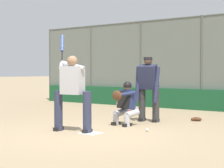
{
  "coord_description": "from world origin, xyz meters",
  "views": [
    {
      "loc": [
        -5.13,
        6.32,
        1.34
      ],
      "look_at": [
        0.14,
        -1.0,
        1.05
      ],
      "focal_mm": 60.0,
      "sensor_mm": 36.0,
      "label": 1
    }
  ],
  "objects": [
    {
      "name": "spare_bat_third_base_side",
      "position": [
        1.75,
        -4.14,
        0.03
      ],
      "size": [
        0.7,
        0.47,
        0.07
      ],
      "rotation": [
        0.0,
        0.0,
        0.57
      ],
      "color": "black",
      "rests_on": "ground_plane"
    },
    {
      "name": "batter_at_plate",
      "position": [
        0.47,
        0.06,
        0.93
      ],
      "size": [
        1.11,
        0.56,
        2.23
      ],
      "rotation": [
        0.0,
        0.0,
        0.16
      ],
      "color": "#2D334C",
      "rests_on": "ground_plane"
    },
    {
      "name": "home_plate_marker",
      "position": [
        0.0,
        0.0,
        0.01
      ],
      "size": [
        0.43,
        0.43,
        0.01
      ],
      "primitive_type": "cube",
      "color": "white",
      "rests_on": "ground_plane"
    },
    {
      "name": "ground_plane",
      "position": [
        0.0,
        0.0,
        0.0
      ],
      "size": [
        160.0,
        160.0,
        0.0
      ],
      "primitive_type": "plane",
      "color": "tan"
    },
    {
      "name": "umpire_home",
      "position": [
        -0.06,
        -2.39,
        0.94
      ],
      "size": [
        0.71,
        0.47,
        1.75
      ],
      "rotation": [
        0.0,
        0.0,
        0.1
      ],
      "color": "#333333",
      "rests_on": "ground_plane"
    },
    {
      "name": "catcher_behind_plate",
      "position": [
        0.07,
        -1.49,
        0.57
      ],
      "size": [
        0.6,
        0.74,
        1.1
      ],
      "rotation": [
        0.0,
        0.0,
        -0.15
      ],
      "color": "#B7B7BC",
      "rests_on": "ground_plane"
    },
    {
      "name": "backstop_fence",
      "position": [
        -0.0,
        -6.21,
        1.75
      ],
      "size": [
        15.03,
        0.08,
        3.34
      ],
      "color": "#515651",
      "rests_on": "ground_plane"
    },
    {
      "name": "fielding_glove_on_dirt",
      "position": [
        -1.05,
        -3.3,
        0.05
      ],
      "size": [
        0.29,
        0.22,
        0.1
      ],
      "color": "#56331E",
      "rests_on": "ground_plane"
    },
    {
      "name": "padding_wall",
      "position": [
        0.0,
        -6.11,
        0.37
      ],
      "size": [
        14.65,
        0.18,
        0.73
      ],
      "primitive_type": "cube",
      "color": "#19512D",
      "rests_on": "ground_plane"
    },
    {
      "name": "bleachers_beyond",
      "position": [
        1.7,
        -8.36,
        0.38
      ],
      "size": [
        10.46,
        1.95,
        1.16
      ],
      "color": "slate",
      "rests_on": "ground_plane"
    },
    {
      "name": "baseball_loose",
      "position": [
        -0.88,
        -0.94,
        0.04
      ],
      "size": [
        0.07,
        0.07,
        0.07
      ],
      "primitive_type": "sphere",
      "color": "white",
      "rests_on": "ground_plane"
    }
  ]
}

